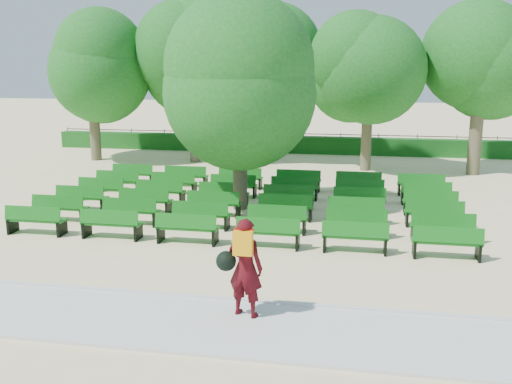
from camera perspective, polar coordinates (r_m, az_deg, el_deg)
ground at (r=17.72m, az=-3.18°, el=-2.63°), size 120.00×120.00×0.00m
paving at (r=11.07m, az=-12.43°, el=-12.30°), size 30.00×2.20×0.06m
curb at (r=12.04m, az=-10.30°, el=-10.02°), size 30.00×0.12×0.10m
hedge at (r=31.17m, az=2.89°, el=4.79°), size 26.00×0.70×0.90m
fence at (r=31.62m, az=2.98°, el=4.07°), size 26.00×0.10×1.02m
tree_line at (r=27.32m, az=1.76°, el=2.75°), size 21.80×6.80×7.04m
bench_array at (r=18.40m, az=-0.28°, el=-1.77°), size 1.70×0.66×1.05m
tree_among at (r=18.35m, az=-1.66°, el=10.95°), size 4.63×4.63×6.23m
person at (r=10.55m, az=-1.24°, el=-7.41°), size 0.92×0.61×1.87m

